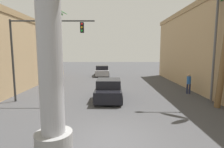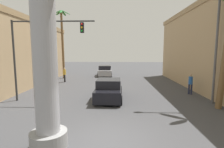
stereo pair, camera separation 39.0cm
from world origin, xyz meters
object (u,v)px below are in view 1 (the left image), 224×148
at_px(palm_tree_far_left, 59,37).
at_px(pedestrian_mid_right, 188,82).
at_px(traffic_light_mast, 38,44).
at_px(street_lamp, 209,36).
at_px(pedestrian_far_left, 62,74).
at_px(car_lead, 108,90).
at_px(car_far, 102,71).
at_px(neon_sign_pole, 48,10).

bearing_deg(palm_tree_far_left, pedestrian_mid_right, -33.28).
height_order(traffic_light_mast, pedestrian_mid_right, traffic_light_mast).
relative_size(street_lamp, pedestrian_far_left, 4.48).
relative_size(car_lead, pedestrian_far_left, 2.70).
bearing_deg(car_far, street_lamp, -60.09).
height_order(palm_tree_far_left, pedestrian_mid_right, palm_tree_far_left).
bearing_deg(neon_sign_pole, car_far, 88.35).
bearing_deg(pedestrian_mid_right, street_lamp, -88.12).
distance_m(car_lead, pedestrian_mid_right, 7.02).
height_order(traffic_light_mast, palm_tree_far_left, palm_tree_far_left).
bearing_deg(palm_tree_far_left, pedestrian_far_left, -70.77).
height_order(car_far, pedestrian_far_left, pedestrian_far_left).
distance_m(street_lamp, palm_tree_far_left, 17.87).
bearing_deg(car_lead, palm_tree_far_left, 122.72).
distance_m(traffic_light_mast, palm_tree_far_left, 11.49).
distance_m(pedestrian_far_left, pedestrian_mid_right, 13.72).
bearing_deg(pedestrian_far_left, palm_tree_far_left, 109.23).
xyz_separation_m(car_lead, car_far, (-1.26, 13.27, 0.03)).
xyz_separation_m(palm_tree_far_left, pedestrian_far_left, (1.12, -3.20, -4.57)).
bearing_deg(pedestrian_mid_right, car_far, 124.76).
bearing_deg(traffic_light_mast, pedestrian_far_left, 95.13).
bearing_deg(pedestrian_mid_right, car_lead, -166.68).
xyz_separation_m(street_lamp, palm_tree_far_left, (-13.68, 11.47, 0.91)).
bearing_deg(street_lamp, car_far, 119.91).
distance_m(car_lead, car_far, 13.33).
height_order(neon_sign_pole, street_lamp, neon_sign_pole).
distance_m(street_lamp, traffic_light_mast, 11.85).
bearing_deg(pedestrian_mid_right, pedestrian_far_left, 155.37).
xyz_separation_m(neon_sign_pole, car_far, (0.59, 20.41, -4.19)).
bearing_deg(neon_sign_pole, street_lamp, 35.36).
height_order(street_lamp, traffic_light_mast, street_lamp).
distance_m(traffic_light_mast, car_far, 14.86).
relative_size(pedestrian_far_left, pedestrian_mid_right, 0.99).
height_order(street_lamp, pedestrian_far_left, street_lamp).
height_order(street_lamp, car_far, street_lamp).
relative_size(traffic_light_mast, palm_tree_far_left, 0.65).
bearing_deg(car_lead, street_lamp, -7.71).
bearing_deg(car_far, palm_tree_far_left, -153.63).
bearing_deg(car_far, neon_sign_pole, -91.65).
relative_size(neon_sign_pole, car_far, 2.47).
distance_m(car_far, palm_tree_far_left, 7.82).
bearing_deg(car_far, pedestrian_far_left, -126.51).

